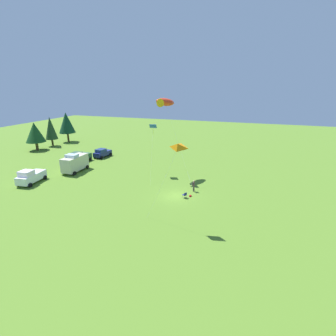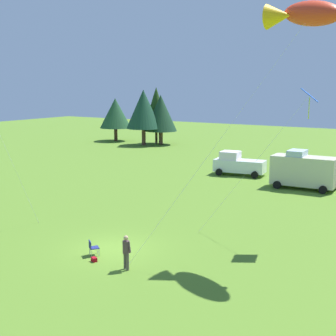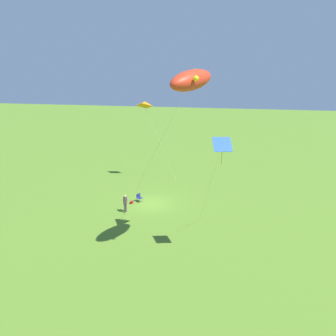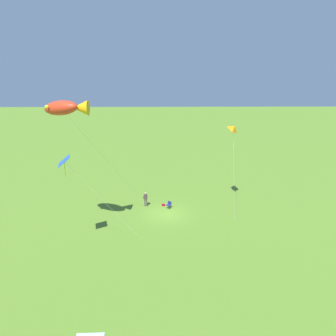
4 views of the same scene
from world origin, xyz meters
name	(u,v)px [view 1 (image 1 of 4)]	position (x,y,z in m)	size (l,w,h in m)	color
ground_plane	(176,196)	(0.00, 0.00, 0.00)	(160.00, 160.00, 0.00)	#547C25
person_kite_flyer	(194,185)	(2.39, -1.98, 1.02)	(0.55, 0.43, 1.74)	#534B43
folding_chair	(185,195)	(-0.30, -1.38, 0.49)	(0.67, 0.67, 0.82)	navy
backpack_on_grass	(190,196)	(0.34, -2.01, 0.11)	(0.32, 0.22, 0.22)	#A20B16
truck_white_pickup	(31,177)	(-2.81, 23.55, 1.10)	(5.22, 2.94, 2.34)	white
van_camper_beige	(75,163)	(4.54, 20.68, 1.64)	(5.46, 2.72, 3.34)	beige
truck_green_flatbed	(80,157)	(9.42, 23.39, 1.10)	(5.04, 2.48, 2.34)	#316037
car_navy_hatch	(102,153)	(14.59, 21.45, 0.95)	(4.41, 2.70, 1.89)	navy
kite_large_fish	(164,102)	(8.51, 4.80, 12.39)	(8.64, 8.41, 13.24)	red
kite_diamond_blue	(153,127)	(8.37, 6.83, 8.20)	(6.50, 2.50, 8.75)	blue
kite_delta_orange	(178,146)	(-7.49, -2.44, 9.05)	(1.34, 4.66, 9.54)	orange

